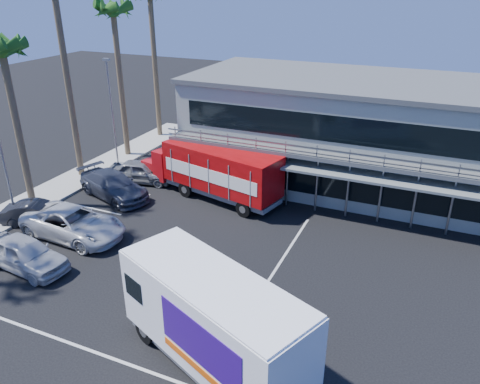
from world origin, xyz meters
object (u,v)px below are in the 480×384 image
at_px(red_truck, 213,170).
at_px(parked_car_b, 38,213).
at_px(white_van, 213,321).
at_px(parked_car_a, 25,254).

relative_size(red_truck, parked_car_b, 2.60).
xyz_separation_m(white_van, parked_car_b, (-14.49, 5.88, -1.37)).
bearing_deg(parked_car_b, parked_car_a, -164.65).
distance_m(white_van, parked_car_b, 15.70).
relative_size(red_truck, parked_car_a, 2.22).
xyz_separation_m(red_truck, parked_car_b, (-7.80, -7.47, -1.25)).
bearing_deg(red_truck, white_van, -49.80).
bearing_deg(parked_car_b, red_truck, -68.92).
height_order(red_truck, white_van, white_van).
bearing_deg(white_van, red_truck, 139.95).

